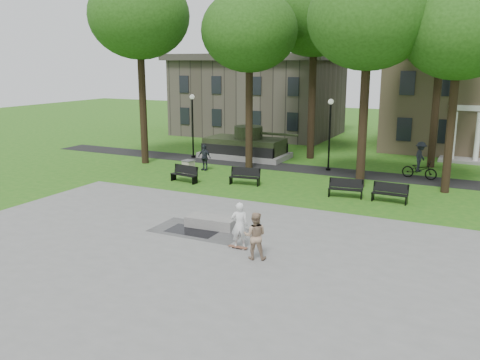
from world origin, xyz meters
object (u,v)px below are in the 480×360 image
at_px(concrete_block, 212,222).
at_px(cyclist, 420,164).
at_px(friend_watching, 255,236).
at_px(park_bench_0, 185,173).
at_px(skateboarder, 240,225).
at_px(trash_bin, 188,167).

relative_size(concrete_block, cyclist, 0.95).
distance_m(friend_watching, park_bench_0, 12.91).
bearing_deg(friend_watching, cyclist, -120.91).
xyz_separation_m(skateboarder, cyclist, (4.63, 15.73, 0.01)).
height_order(skateboarder, park_bench_0, skateboarder).
bearing_deg(skateboarder, park_bench_0, -70.41).
height_order(concrete_block, trash_bin, trash_bin).
bearing_deg(cyclist, park_bench_0, 128.38).
bearing_deg(park_bench_0, friend_watching, -37.03).
relative_size(skateboarder, cyclist, 0.79).
distance_m(concrete_block, trash_bin, 10.77).
xyz_separation_m(friend_watching, park_bench_0, (-8.92, 9.33, -0.38)).
height_order(friend_watching, park_bench_0, friend_watching).
relative_size(friend_watching, trash_bin, 1.84).
distance_m(park_bench_0, trash_bin, 1.94).
height_order(friend_watching, trash_bin, friend_watching).
bearing_deg(skateboarder, friend_watching, 119.47).
bearing_deg(trash_bin, skateboarder, -49.70).
distance_m(friend_watching, trash_bin, 14.76).
bearing_deg(cyclist, trash_bin, 120.69).
xyz_separation_m(friend_watching, trash_bin, (-9.75, 11.08, -0.42)).
height_order(concrete_block, friend_watching, friend_watching).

